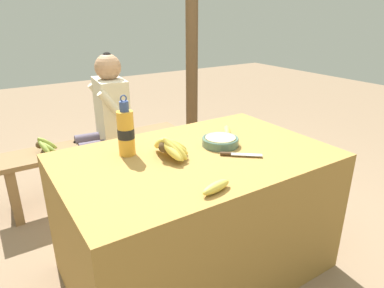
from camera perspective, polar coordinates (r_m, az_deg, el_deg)
ground_plane at (r=2.15m, az=0.68°, el=-19.56°), size 12.00×12.00×0.00m
market_counter at (r=1.93m, az=0.73°, el=-11.53°), size 1.39×0.90×0.72m
banana_bunch_ripe at (r=1.70m, az=-3.77°, el=-0.35°), size 0.17×0.28×0.13m
serving_bowl at (r=1.87m, az=4.74°, el=0.55°), size 0.20×0.20×0.05m
water_bottle at (r=1.75m, az=-10.96°, el=1.99°), size 0.09×0.09×0.31m
loose_banana_front at (r=1.41m, az=4.02°, el=-7.18°), size 0.16×0.07×0.04m
loose_banana_side at (r=2.04m, az=5.82°, el=2.15°), size 0.14×0.16×0.04m
knife at (r=1.75m, az=7.14°, el=-1.69°), size 0.18×0.15×0.02m
wooden_bench at (r=2.80m, az=-15.65°, el=-1.21°), size 1.45×0.32×0.44m
seated_vendor at (r=2.71m, az=-14.13°, el=4.63°), size 0.43×0.41×1.13m
banana_bunch_green at (r=2.68m, az=-23.43°, el=-0.01°), size 0.15×0.26×0.13m
support_post_far at (r=3.36m, az=-0.04°, el=16.92°), size 0.12×0.12×2.28m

